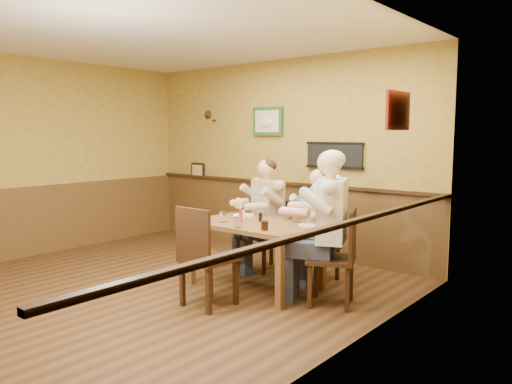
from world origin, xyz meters
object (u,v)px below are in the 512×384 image
(chair_back_right, at_px, (319,245))
(diner_blue_polo, at_px, (319,231))
(water_glass_left, at_px, (223,217))
(cola_tumbler, at_px, (265,225))
(chair_near_side, at_px, (209,256))
(pepper_shaker, at_px, (260,217))
(hot_sauce_bottle, at_px, (241,214))
(diner_tan_shirt, at_px, (268,221))
(chair_back_left, at_px, (268,235))
(water_glass_mid, at_px, (238,222))
(salt_shaker, at_px, (243,214))
(diner_white_elder, at_px, (332,236))
(dining_table, at_px, (255,230))
(chair_right_end, at_px, (331,257))

(chair_back_right, height_order, diner_blue_polo, diner_blue_polo)
(water_glass_left, bearing_deg, cola_tumbler, -5.82)
(chair_near_side, xyz_separation_m, pepper_shaker, (-0.01, 0.83, 0.29))
(hot_sauce_bottle, bearing_deg, cola_tumbler, -22.55)
(diner_tan_shirt, height_order, diner_blue_polo, diner_tan_shirt)
(diner_blue_polo, xyz_separation_m, water_glass_left, (-0.68, -0.94, 0.21))
(diner_tan_shirt, bearing_deg, chair_back_left, 0.00)
(water_glass_mid, height_order, salt_shaker, water_glass_mid)
(diner_white_elder, relative_size, pepper_shaker, 14.25)
(diner_tan_shirt, bearing_deg, water_glass_left, -67.10)
(chair_near_side, bearing_deg, diner_blue_polo, -103.06)
(diner_tan_shirt, bearing_deg, chair_back_right, 20.06)
(dining_table, distance_m, salt_shaker, 0.32)
(chair_back_left, xyz_separation_m, water_glass_mid, (0.42, -1.05, 0.36))
(diner_tan_shirt, distance_m, diner_blue_polo, 0.76)
(water_glass_left, height_order, hot_sauce_bottle, hot_sauce_bottle)
(water_glass_left, relative_size, hot_sauce_bottle, 0.66)
(water_glass_left, distance_m, hot_sauce_bottle, 0.20)
(dining_table, relative_size, chair_back_right, 1.67)
(water_glass_mid, distance_m, salt_shaker, 0.57)
(dining_table, relative_size, chair_back_left, 1.57)
(chair_back_left, distance_m, salt_shaker, 0.69)
(chair_back_left, relative_size, water_glass_left, 7.59)
(dining_table, xyz_separation_m, water_glass_left, (-0.28, -0.23, 0.15))
(chair_right_end, xyz_separation_m, diner_tan_shirt, (-1.32, 0.62, 0.14))
(chair_back_left, distance_m, chair_near_side, 1.49)
(chair_back_left, height_order, chair_back_right, chair_back_left)
(water_glass_left, bearing_deg, pepper_shaker, 45.29)
(chair_back_right, bearing_deg, chair_right_end, -43.68)
(chair_near_side, height_order, diner_tan_shirt, diner_tan_shirt)
(diner_blue_polo, relative_size, hot_sauce_bottle, 6.69)
(hot_sauce_bottle, xyz_separation_m, pepper_shaker, (0.16, 0.15, -0.04))
(chair_near_side, bearing_deg, chair_back_right, -103.06)
(diner_blue_polo, height_order, hot_sauce_bottle, diner_blue_polo)
(chair_near_side, distance_m, hot_sauce_bottle, 0.77)
(chair_back_right, relative_size, water_glass_mid, 7.46)
(chair_back_left, relative_size, diner_tan_shirt, 0.70)
(diner_blue_polo, xyz_separation_m, diner_white_elder, (0.56, -0.65, 0.11))
(diner_blue_polo, bearing_deg, diner_tan_shirt, -172.21)
(water_glass_left, bearing_deg, hot_sauce_bottle, 47.50)
(chair_back_right, bearing_deg, diner_white_elder, -43.68)
(chair_right_end, bearing_deg, chair_back_right, -162.74)
(chair_back_right, xyz_separation_m, chair_right_end, (0.56, -0.65, 0.08))
(chair_back_right, bearing_deg, diner_blue_polo, 0.00)
(water_glass_mid, bearing_deg, chair_back_left, 111.99)
(chair_right_end, height_order, diner_white_elder, diner_white_elder)
(chair_near_side, xyz_separation_m, water_glass_mid, (0.04, 0.39, 0.29))
(chair_back_right, relative_size, diner_white_elder, 0.59)
(diner_tan_shirt, xyz_separation_m, salt_shaker, (0.09, -0.58, 0.16))
(dining_table, height_order, chair_back_right, chair_back_right)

